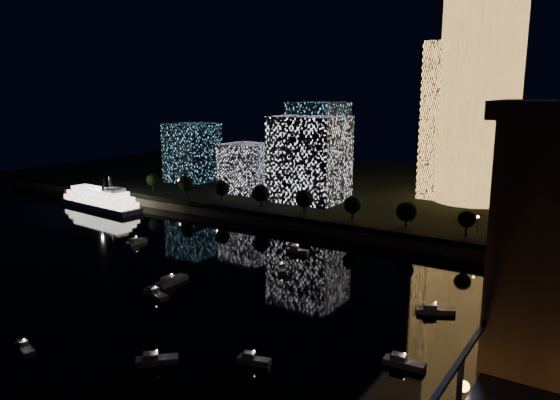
{
  "coord_description": "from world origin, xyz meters",
  "views": [
    {
      "loc": [
        72.03,
        -85.61,
        51.3
      ],
      "look_at": [
        -19.45,
        55.0,
        16.81
      ],
      "focal_mm": 35.0,
      "sensor_mm": 36.0,
      "label": 1
    }
  ],
  "objects_px": {
    "tower_cylindrical": "(480,91)",
    "truss_bridge": "(557,320)",
    "tower_rectangular": "(451,121)",
    "riverboat": "(97,199)"
  },
  "relations": [
    {
      "from": "tower_cylindrical",
      "to": "truss_bridge",
      "type": "xyz_separation_m",
      "value": [
        47.52,
        -142.12,
        -33.84
      ]
    },
    {
      "from": "tower_cylindrical",
      "to": "tower_rectangular",
      "type": "xyz_separation_m",
      "value": [
        -11.21,
        1.74,
        -12.55
      ]
    },
    {
      "from": "tower_cylindrical",
      "to": "riverboat",
      "type": "xyz_separation_m",
      "value": [
        -139.61,
        -79.53,
        -46.31
      ]
    },
    {
      "from": "tower_cylindrical",
      "to": "riverboat",
      "type": "distance_m",
      "value": 167.21
    },
    {
      "from": "tower_cylindrical",
      "to": "riverboat",
      "type": "relative_size",
      "value": 1.81
    },
    {
      "from": "tower_cylindrical",
      "to": "tower_rectangular",
      "type": "relative_size",
      "value": 1.38
    },
    {
      "from": "tower_rectangular",
      "to": "riverboat",
      "type": "xyz_separation_m",
      "value": [
        -128.4,
        -81.27,
        -33.76
      ]
    },
    {
      "from": "tower_rectangular",
      "to": "truss_bridge",
      "type": "height_order",
      "value": "tower_rectangular"
    },
    {
      "from": "riverboat",
      "to": "tower_rectangular",
      "type": "bearing_deg",
      "value": 32.33
    },
    {
      "from": "truss_bridge",
      "to": "riverboat",
      "type": "bearing_deg",
      "value": 161.51
    }
  ]
}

